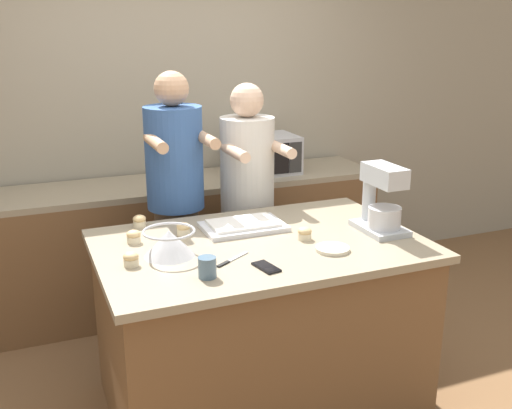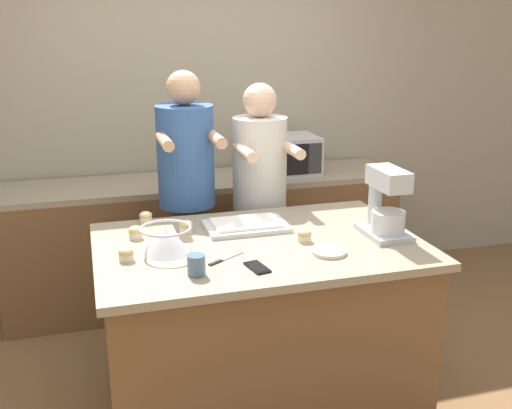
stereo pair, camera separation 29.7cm
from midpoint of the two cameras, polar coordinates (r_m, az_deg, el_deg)
name	(u,v)px [view 1 (the left image)]	position (r m, az deg, el deg)	size (l,w,h in m)	color
ground_plane	(260,401)	(3.42, -2.27, -18.27)	(16.00, 16.00, 0.00)	brown
back_wall	(170,111)	(4.50, -10.07, 8.73)	(10.00, 0.06, 2.70)	gray
island_counter	(260,325)	(3.18, -2.37, -11.42)	(1.61, 1.05, 0.92)	brown
back_counter	(188,241)	(4.38, -8.48, -3.50)	(2.80, 0.60, 0.91)	brown
person_left	(176,209)	(3.62, -9.93, -0.49)	(0.35, 0.51, 1.72)	brown
person_right	(248,208)	(3.75, -3.08, -0.37)	(0.35, 0.51, 1.63)	#33384C
stand_mixer	(382,203)	(3.12, 9.24, 0.15)	(0.20, 0.30, 0.35)	#B2B7BC
mixing_bowl	(169,242)	(2.84, -11.26, -3.58)	(0.25, 0.25, 0.13)	#BCBCC1
baking_tray	(243,226)	(3.17, -3.91, -2.06)	(0.43, 0.28, 0.04)	silver
microwave_oven	(264,154)	(4.38, -1.17, 4.78)	(0.47, 0.36, 0.27)	#B7B7BC
cell_phone	(266,267)	(2.67, -2.22, -6.03)	(0.10, 0.15, 0.01)	black
drinking_glass	(207,267)	(2.59, -7.98, -6.01)	(0.08, 0.08, 0.09)	slate
small_plate	(332,249)	(2.87, 4.36, -4.29)	(0.16, 0.16, 0.02)	beige
knife	(231,260)	(2.76, -5.53, -5.38)	(0.19, 0.13, 0.01)	#BCBCC1
cupcake_0	(183,229)	(3.11, -9.66, -2.34)	(0.07, 0.07, 0.07)	beige
cupcake_1	(374,211)	(3.39, 8.74, -0.67)	(0.07, 0.07, 0.07)	beige
cupcake_2	(305,233)	(3.00, 1.85, -2.81)	(0.07, 0.07, 0.07)	beige
cupcake_3	(139,221)	(3.28, -13.61, -1.57)	(0.07, 0.07, 0.07)	beige
cupcake_4	(134,236)	(3.05, -14.34, -3.02)	(0.07, 0.07, 0.07)	beige
cupcake_5	(131,259)	(2.78, -14.87, -5.09)	(0.07, 0.07, 0.07)	beige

